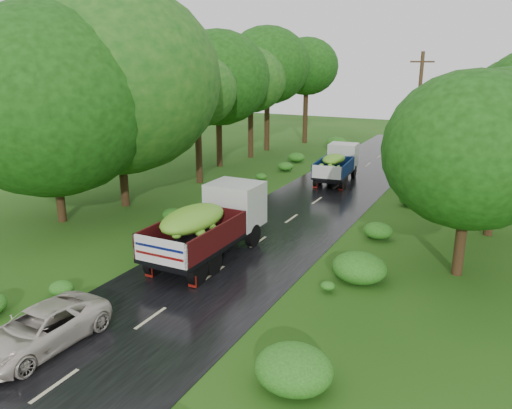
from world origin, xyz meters
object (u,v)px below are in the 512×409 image
Objects in this scene: truck_near at (212,221)px; car at (40,329)px; utility_pole at (417,117)px; truck_far at (338,162)px.

truck_near is 1.58× the size of car.
truck_near is 0.77× the size of utility_pole.
utility_pole is at bearing 79.32° from car.
car is at bearing -97.87° from truck_far.
utility_pole is at bearing 18.71° from truck_far.
truck_near is 1.15× the size of truck_far.
truck_near is 15.80m from truck_far.
truck_near reaches higher than car.
truck_far is 1.37× the size of car.
truck_far reaches higher than car.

